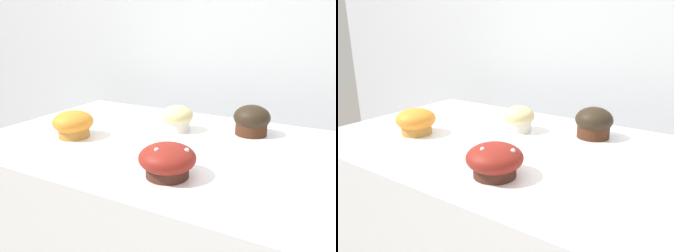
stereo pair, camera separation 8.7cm
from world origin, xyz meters
TOP-DOWN VIEW (x-y plane):
  - wall_back at (0.00, 0.60)m, footprint 3.20×0.10m
  - muffin_front_center at (-0.25, -0.09)m, footprint 0.11×0.11m
  - muffin_back_left at (0.11, -0.19)m, footprint 0.12×0.12m
  - muffin_back_right at (0.19, 0.17)m, footprint 0.10×0.10m
  - muffin_front_left at (-0.02, 0.10)m, footprint 0.09×0.09m

SIDE VIEW (x-z plane):
  - wall_back at x=0.00m, z-range 0.00..1.80m
  - muffin_back_left at x=0.11m, z-range 0.89..0.96m
  - muffin_front_center at x=-0.25m, z-range 0.89..0.96m
  - muffin_front_left at x=-0.02m, z-range 0.89..0.96m
  - muffin_back_right at x=0.19m, z-range 0.89..0.97m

